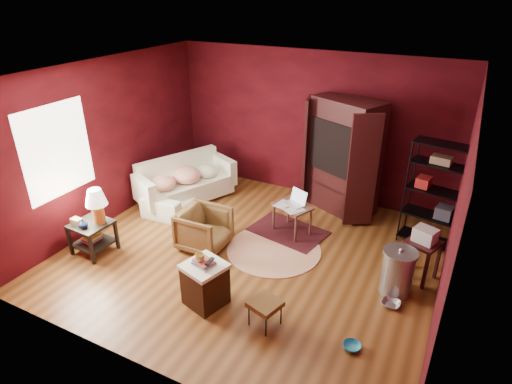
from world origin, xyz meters
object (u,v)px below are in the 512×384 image
wire_shelving (436,192)px  sofa (185,182)px  side_table (94,215)px  tv_armoire (343,155)px  laptop_desk (293,208)px  armchair (204,227)px  hamper (205,283)px

wire_shelving → sofa: bearing=-163.8°
side_table → tv_armoire: 4.33m
wire_shelving → laptop_desk: bearing=-152.4°
tv_armoire → side_table: bearing=-108.6°
armchair → wire_shelving: wire_shelving is taller
sofa → wire_shelving: wire_shelving is taller
laptop_desk → sofa: bearing=-161.3°
armchair → hamper: 1.35m
side_table → hamper: (2.18, -0.27, -0.33)m
hamper → laptop_desk: laptop_desk is taller
hamper → tv_armoire: bearing=77.1°
hamper → sofa: bearing=130.2°
tv_armoire → hamper: bearing=-78.1°
armchair → side_table: size_ratio=0.67×
armchair → wire_shelving: 3.66m
sofa → side_table: (-0.17, -2.10, 0.27)m
sofa → tv_armoire: bearing=-73.9°
side_table → hamper: side_table is taller
tv_armoire → wire_shelving: size_ratio=1.20×
tv_armoire → armchair: bearing=-99.1°
side_table → hamper: 2.22m
side_table → laptop_desk: 3.16m
sofa → side_table: size_ratio=1.79×
armchair → laptop_desk: size_ratio=0.96×
laptop_desk → tv_armoire: tv_armoire is taller
side_table → tv_armoire: (2.95, 3.13, 0.43)m
hamper → side_table: bearing=173.1°
armchair → laptop_desk: laptop_desk is taller
tv_armoire → sofa: bearing=-134.9°
side_table → laptop_desk: size_ratio=1.42×
hamper → wire_shelving: (2.42, 2.84, 0.64)m
hamper → wire_shelving: size_ratio=0.40×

